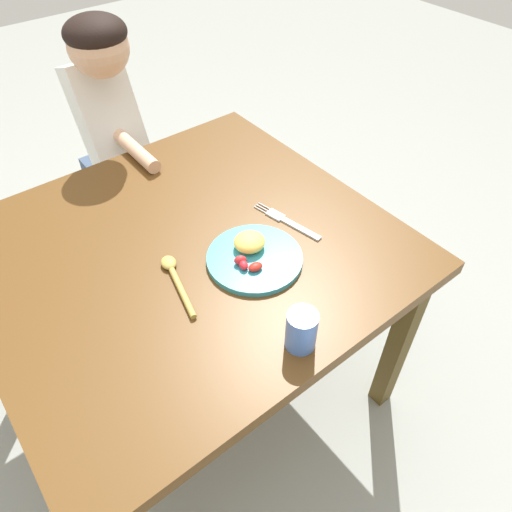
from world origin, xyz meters
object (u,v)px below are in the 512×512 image
at_px(drinking_cup, 301,330).
at_px(spoon, 175,277).
at_px(fork, 289,222).
at_px(person, 116,155).
at_px(plate, 253,255).

bearing_deg(drinking_cup, spoon, 109.21).
xyz_separation_m(fork, person, (-0.17, 0.72, -0.09)).
height_order(drinking_cup, person, person).
distance_m(spoon, drinking_cup, 0.34).
bearing_deg(spoon, person, -0.79).
height_order(spoon, drinking_cup, drinking_cup).
relative_size(plate, drinking_cup, 2.50).
distance_m(plate, person, 0.78).
bearing_deg(person, fork, 102.95).
xyz_separation_m(fork, spoon, (-0.34, 0.01, 0.01)).
bearing_deg(drinking_cup, fork, 52.57).
distance_m(fork, drinking_cup, 0.39).
height_order(plate, spoon, plate).
bearing_deg(fork, drinking_cup, 131.65).
height_order(plate, drinking_cup, drinking_cup).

